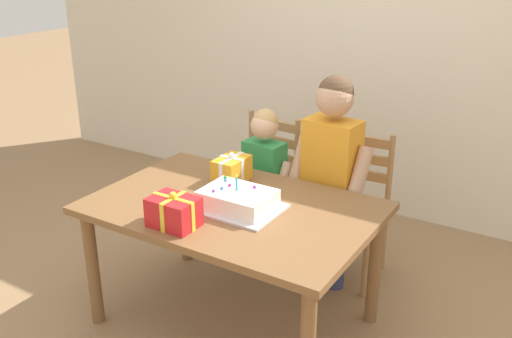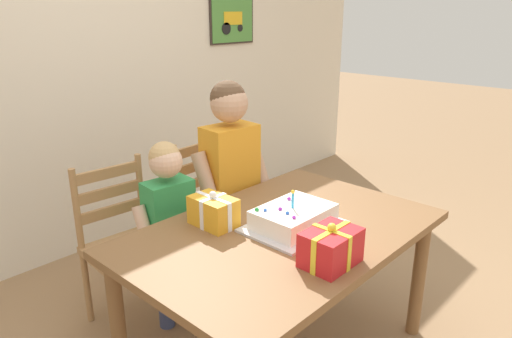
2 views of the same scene
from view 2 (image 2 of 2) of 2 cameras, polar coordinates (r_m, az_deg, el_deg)
back_wall at (r=3.51m, az=-20.87°, el=10.99°), size 6.40×0.11×2.60m
dining_table at (r=2.27m, az=3.11°, el=-9.25°), size 1.47×0.98×0.73m
birthday_cake at (r=2.23m, az=4.53°, el=-5.91°), size 0.44×0.34×0.19m
gift_box_red_large at (r=2.25m, az=-5.14°, el=-5.09°), size 0.15×0.22×0.17m
gift_box_beside_cake at (r=1.94m, az=8.98°, el=-9.29°), size 0.24×0.18×0.18m
chair_left at (r=2.73m, az=-15.31°, el=-8.87°), size 0.45×0.45×0.92m
chair_right at (r=3.08m, az=-4.95°, el=-4.95°), size 0.44×0.44×0.92m
child_older at (r=2.78m, az=-3.08°, el=-0.07°), size 0.50×0.29×1.33m
child_younger at (r=2.57m, az=-10.36°, el=-5.85°), size 0.40×0.24×1.07m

